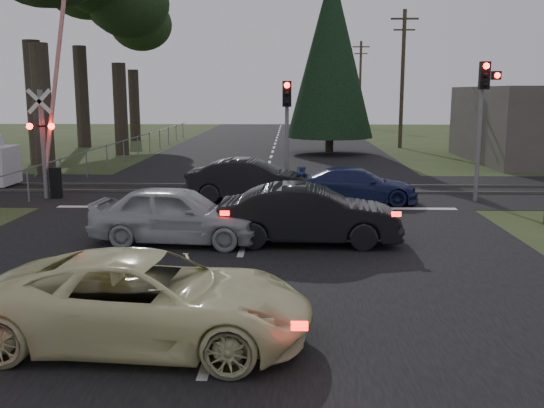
{
  "coord_description": "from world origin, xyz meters",
  "views": [
    {
      "loc": [
        1.15,
        -11.1,
        3.72
      ],
      "look_at": [
        0.74,
        1.93,
        1.3
      ],
      "focal_mm": 40.0,
      "sensor_mm": 36.0,
      "label": 1
    }
  ],
  "objects_px": {
    "crossing_signal": "(49,140)",
    "blue_sedan": "(357,186)",
    "traffic_signal_center": "(287,118)",
    "utility_pole_mid": "(402,76)",
    "utility_pole_far": "(360,82)",
    "traffic_signal_right": "(484,104)",
    "dark_car_far": "(251,181)",
    "cream_coupe": "(147,300)",
    "dark_hatchback": "(309,215)",
    "silver_car": "(177,215)"
  },
  "relations": [
    {
      "from": "crossing_signal",
      "to": "blue_sedan",
      "type": "xyz_separation_m",
      "value": [
        10.68,
        -0.53,
        -1.47
      ]
    },
    {
      "from": "crossing_signal",
      "to": "traffic_signal_center",
      "type": "relative_size",
      "value": 1.7
    },
    {
      "from": "traffic_signal_center",
      "to": "blue_sedan",
      "type": "bearing_deg",
      "value": -30.64
    },
    {
      "from": "utility_pole_mid",
      "to": "blue_sedan",
      "type": "height_order",
      "value": "utility_pole_mid"
    },
    {
      "from": "traffic_signal_center",
      "to": "utility_pole_far",
      "type": "relative_size",
      "value": 0.46
    },
    {
      "from": "crossing_signal",
      "to": "blue_sedan",
      "type": "bearing_deg",
      "value": -2.85
    },
    {
      "from": "traffic_signal_right",
      "to": "utility_pole_mid",
      "type": "distance_m",
      "value": 20.6
    },
    {
      "from": "dark_car_far",
      "to": "cream_coupe",
      "type": "bearing_deg",
      "value": -179.89
    },
    {
      "from": "dark_car_far",
      "to": "dark_hatchback",
      "type": "bearing_deg",
      "value": -159.12
    },
    {
      "from": "cream_coupe",
      "to": "crossing_signal",
      "type": "bearing_deg",
      "value": 31.15
    },
    {
      "from": "crossing_signal",
      "to": "utility_pole_far",
      "type": "distance_m",
      "value": 47.96
    },
    {
      "from": "silver_car",
      "to": "blue_sedan",
      "type": "xyz_separation_m",
      "value": [
        5.08,
        5.73,
        -0.13
      ]
    },
    {
      "from": "cream_coupe",
      "to": "silver_car",
      "type": "distance_m",
      "value": 6.17
    },
    {
      "from": "crossing_signal",
      "to": "dark_hatchback",
      "type": "relative_size",
      "value": 1.57
    },
    {
      "from": "dark_car_far",
      "to": "utility_pole_mid",
      "type": "bearing_deg",
      "value": -19.17
    },
    {
      "from": "traffic_signal_right",
      "to": "utility_pole_far",
      "type": "distance_m",
      "value": 45.56
    },
    {
      "from": "blue_sedan",
      "to": "cream_coupe",
      "type": "bearing_deg",
      "value": 162.38
    },
    {
      "from": "crossing_signal",
      "to": "cream_coupe",
      "type": "bearing_deg",
      "value": -63.03
    },
    {
      "from": "dark_hatchback",
      "to": "blue_sedan",
      "type": "height_order",
      "value": "dark_hatchback"
    },
    {
      "from": "utility_pole_mid",
      "to": "cream_coupe",
      "type": "xyz_separation_m",
      "value": [
        -9.47,
        -32.61,
        -4.04
      ]
    },
    {
      "from": "traffic_signal_right",
      "to": "cream_coupe",
      "type": "xyz_separation_m",
      "value": [
        -8.51,
        -12.08,
        -2.63
      ]
    },
    {
      "from": "traffic_signal_right",
      "to": "blue_sedan",
      "type": "height_order",
      "value": "traffic_signal_right"
    },
    {
      "from": "utility_pole_mid",
      "to": "utility_pole_far",
      "type": "height_order",
      "value": "same"
    },
    {
      "from": "dark_hatchback",
      "to": "dark_car_far",
      "type": "xyz_separation_m",
      "value": [
        -1.81,
        5.87,
        -0.01
      ]
    },
    {
      "from": "cream_coupe",
      "to": "silver_car",
      "type": "bearing_deg",
      "value": 10.77
    },
    {
      "from": "utility_pole_far",
      "to": "traffic_signal_right",
      "type": "bearing_deg",
      "value": -91.2
    },
    {
      "from": "utility_pole_mid",
      "to": "dark_hatchback",
      "type": "bearing_deg",
      "value": -104.6
    },
    {
      "from": "utility_pole_far",
      "to": "dark_hatchback",
      "type": "bearing_deg",
      "value": -97.63
    },
    {
      "from": "cream_coupe",
      "to": "dark_car_far",
      "type": "bearing_deg",
      "value": 0.54
    },
    {
      "from": "crossing_signal",
      "to": "dark_car_far",
      "type": "bearing_deg",
      "value": -2.92
    },
    {
      "from": "utility_pole_far",
      "to": "silver_car",
      "type": "relative_size",
      "value": 2.12
    },
    {
      "from": "utility_pole_mid",
      "to": "dark_hatchback",
      "type": "height_order",
      "value": "utility_pole_mid"
    },
    {
      "from": "traffic_signal_center",
      "to": "utility_pole_far",
      "type": "distance_m",
      "value": 44.99
    },
    {
      "from": "cream_coupe",
      "to": "dark_hatchback",
      "type": "xyz_separation_m",
      "value": [
        2.58,
        6.16,
        0.05
      ]
    },
    {
      "from": "utility_pole_mid",
      "to": "cream_coupe",
      "type": "bearing_deg",
      "value": -106.19
    },
    {
      "from": "dark_hatchback",
      "to": "utility_pole_far",
      "type": "bearing_deg",
      "value": -7.33
    },
    {
      "from": "utility_pole_mid",
      "to": "crossing_signal",
      "type": "bearing_deg",
      "value": -127.97
    },
    {
      "from": "cream_coupe",
      "to": "blue_sedan",
      "type": "height_order",
      "value": "cream_coupe"
    },
    {
      "from": "traffic_signal_center",
      "to": "dark_hatchback",
      "type": "height_order",
      "value": "traffic_signal_center"
    },
    {
      "from": "traffic_signal_right",
      "to": "blue_sedan",
      "type": "xyz_separation_m",
      "value": [
        -4.14,
        -0.22,
        -2.72
      ]
    },
    {
      "from": "cream_coupe",
      "to": "dark_hatchback",
      "type": "bearing_deg",
      "value": -18.51
    },
    {
      "from": "traffic_signal_center",
      "to": "silver_car",
      "type": "distance_m",
      "value": 7.92
    },
    {
      "from": "utility_pole_mid",
      "to": "cream_coupe",
      "type": "relative_size",
      "value": 1.83
    },
    {
      "from": "traffic_signal_right",
      "to": "dark_hatchback",
      "type": "bearing_deg",
      "value": -135.07
    },
    {
      "from": "utility_pole_far",
      "to": "silver_car",
      "type": "xyz_separation_m",
      "value": [
        -10.17,
        -51.48,
        -4.0
      ]
    },
    {
      "from": "traffic_signal_center",
      "to": "blue_sedan",
      "type": "height_order",
      "value": "traffic_signal_center"
    },
    {
      "from": "traffic_signal_right",
      "to": "dark_hatchback",
      "type": "relative_size",
      "value": 1.06
    },
    {
      "from": "dark_car_far",
      "to": "traffic_signal_center",
      "type": "bearing_deg",
      "value": -40.05
    },
    {
      "from": "crossing_signal",
      "to": "dark_car_far",
      "type": "xyz_separation_m",
      "value": [
        7.07,
        -0.36,
        -1.33
      ]
    },
    {
      "from": "traffic_signal_right",
      "to": "cream_coupe",
      "type": "bearing_deg",
      "value": -125.16
    }
  ]
}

